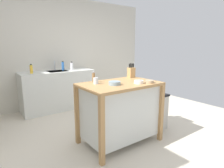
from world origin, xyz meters
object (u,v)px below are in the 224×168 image
at_px(bowl_stoneware_deep, 139,82).
at_px(bottle_hand_soap, 31,69).
at_px(bottle_spray_cleaner, 63,66).
at_px(knife_block, 131,72).
at_px(trash_bin, 156,111).
at_px(pepper_grinder, 94,77).
at_px(bowl_ceramic_small, 115,83).
at_px(bottle_dish_soap, 72,66).
at_px(bowl_ceramic_wide, 149,82).
at_px(kitchen_island, 120,110).
at_px(sink_faucet, 55,66).
at_px(drinking_cup, 96,81).

distance_m(bowl_stoneware_deep, bottle_hand_soap, 2.37).
bearing_deg(bottle_spray_cleaner, knife_block, -74.55).
bearing_deg(knife_block, trash_bin, -37.64).
bearing_deg(trash_bin, pepper_grinder, 165.32).
bearing_deg(bowl_ceramic_small, pepper_grinder, 110.64).
bearing_deg(bottle_dish_soap, bowl_ceramic_wide, -84.82).
height_order(kitchen_island, bottle_spray_cleaner, bottle_spray_cleaner).
height_order(bowl_ceramic_wide, bottle_hand_soap, bottle_hand_soap).
bearing_deg(bowl_stoneware_deep, sink_faucet, 98.90).
xyz_separation_m(bowl_stoneware_deep, bottle_hand_soap, (-0.95, 2.18, 0.04)).
bearing_deg(sink_faucet, bowl_stoneware_deep, -81.10).
relative_size(bowl_ceramic_small, bowl_stoneware_deep, 1.28).
relative_size(bowl_stoneware_deep, drinking_cup, 1.45).
bearing_deg(knife_block, bowl_ceramic_small, -150.97).
height_order(bowl_ceramic_small, drinking_cup, drinking_cup).
bearing_deg(bowl_stoneware_deep, knife_block, 59.99).
xyz_separation_m(bowl_ceramic_small, drinking_cup, (-0.17, 0.21, 0.02)).
bearing_deg(bowl_stoneware_deep, bowl_ceramic_small, 159.78).
height_order(bottle_hand_soap, bottle_dish_soap, bottle_dish_soap).
distance_m(drinking_cup, bottle_hand_soap, 1.89).
bearing_deg(bottle_dish_soap, drinking_cup, -104.01).
bearing_deg(bowl_ceramic_wide, bottle_hand_soap, 116.06).
distance_m(bowl_ceramic_wide, trash_bin, 0.83).
bearing_deg(bowl_ceramic_small, bottle_hand_soap, 106.53).
bearing_deg(bottle_dish_soap, pepper_grinder, -103.69).
distance_m(pepper_grinder, bottle_hand_soap, 1.77).
height_order(bottle_hand_soap, bottle_spray_cleaner, bottle_spray_cleaner).
relative_size(knife_block, trash_bin, 0.39).
distance_m(bowl_ceramic_wide, bottle_dish_soap, 2.25).
height_order(bowl_stoneware_deep, bottle_spray_cleaner, bottle_spray_cleaner).
bearing_deg(pepper_grinder, trash_bin, -14.68).
distance_m(bowl_ceramic_small, pepper_grinder, 0.37).
height_order(trash_bin, sink_faucet, sink_faucet).
height_order(knife_block, bottle_hand_soap, knife_block).
distance_m(kitchen_island, pepper_grinder, 0.63).
height_order(bowl_ceramic_small, bottle_spray_cleaner, bottle_spray_cleaner).
xyz_separation_m(drinking_cup, bottle_dish_soap, (0.46, 1.84, 0.02)).
xyz_separation_m(kitchen_island, drinking_cup, (-0.33, 0.14, 0.45)).
bearing_deg(bottle_dish_soap, knife_block, -79.42).
xyz_separation_m(bowl_ceramic_small, bottle_spray_cleaner, (0.11, 2.14, 0.05)).
xyz_separation_m(trash_bin, sink_faucet, (-1.00, 2.22, 0.69)).
bearing_deg(kitchen_island, drinking_cup, 156.92).
height_order(drinking_cup, bottle_hand_soap, bottle_hand_soap).
height_order(kitchen_island, knife_block, knife_block).
distance_m(kitchen_island, sink_faucet, 2.26).
height_order(kitchen_island, drinking_cup, drinking_cup).
xyz_separation_m(bowl_stoneware_deep, trash_bin, (0.63, 0.18, -0.63)).
bearing_deg(kitchen_island, bottle_spray_cleaner, 91.29).
bearing_deg(knife_block, drinking_cup, -170.85).
height_order(drinking_cup, sink_faucet, sink_faucet).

